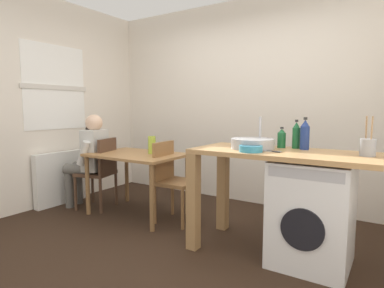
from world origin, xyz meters
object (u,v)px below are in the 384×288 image
(washing_machine, at_px, (312,213))
(bottle_squat_brown, at_px, (296,135))
(mixing_bowl, at_px, (251,148))
(vase, at_px, (152,145))
(seated_person, at_px, (89,156))
(chair_opposite, at_px, (171,177))
(chair_person_seat, at_px, (101,169))
(bottle_tall_green, at_px, (282,138))
(utensil_crock, at_px, (368,147))
(dining_table, at_px, (137,162))
(bottle_clear_small, at_px, (305,135))

(washing_machine, distance_m, bottle_squat_brown, 0.68)
(mixing_bowl, height_order, vase, mixing_bowl)
(seated_person, distance_m, washing_machine, 2.76)
(chair_opposite, height_order, vase, vase)
(chair_opposite, relative_size, bottle_squat_brown, 3.51)
(chair_person_seat, xyz_separation_m, bottle_squat_brown, (2.38, 0.16, 0.53))
(bottle_squat_brown, bearing_deg, bottle_tall_green, -170.33)
(mixing_bowl, relative_size, utensil_crock, 0.64)
(washing_machine, bearing_deg, mixing_bowl, -156.72)
(bottle_squat_brown, relative_size, mixing_bowl, 1.33)
(chair_opposite, bearing_deg, seated_person, -85.27)
(chair_opposite, height_order, washing_machine, chair_opposite)
(dining_table, height_order, vase, vase)
(bottle_clear_small, relative_size, vase, 1.35)
(bottle_tall_green, bearing_deg, bottle_squat_brown, 9.67)
(seated_person, bearing_deg, chair_person_seat, -90.00)
(chair_person_seat, distance_m, bottle_squat_brown, 2.45)
(washing_machine, xyz_separation_m, mixing_bowl, (-0.46, -0.20, 0.52))
(bottle_squat_brown, distance_m, vase, 1.70)
(chair_person_seat, relative_size, seated_person, 0.75)
(seated_person, relative_size, vase, 5.76)
(utensil_crock, bearing_deg, vase, 174.86)
(washing_machine, relative_size, vase, 4.13)
(bottle_clear_small, xyz_separation_m, vase, (-1.77, 0.06, -0.20))
(seated_person, height_order, vase, seated_person)
(chair_opposite, bearing_deg, bottle_clear_small, 86.16)
(chair_opposite, xyz_separation_m, bottle_squat_brown, (1.36, 0.03, 0.53))
(bottle_clear_small, bearing_deg, vase, 177.90)
(chair_person_seat, height_order, utensil_crock, utensil_crock)
(washing_machine, height_order, bottle_squat_brown, bottle_squat_brown)
(bottle_squat_brown, xyz_separation_m, vase, (-1.69, 0.02, -0.19))
(mixing_bowl, xyz_separation_m, vase, (-1.43, 0.45, -0.11))
(bottle_squat_brown, xyz_separation_m, mixing_bowl, (-0.25, -0.43, -0.09))
(bottle_squat_brown, relative_size, bottle_clear_small, 0.91)
(chair_person_seat, bearing_deg, seated_person, 90.00)
(seated_person, distance_m, bottle_clear_small, 2.65)
(bottle_tall_green, height_order, vase, bottle_tall_green)
(chair_opposite, bearing_deg, chair_person_seat, -86.43)
(bottle_clear_small, height_order, vase, bottle_clear_small)
(bottle_squat_brown, height_order, mixing_bowl, bottle_squat_brown)
(bottle_tall_green, xyz_separation_m, utensil_crock, (0.70, -0.16, -0.02))
(chair_person_seat, relative_size, chair_opposite, 1.00)
(dining_table, relative_size, vase, 5.28)
(seated_person, xyz_separation_m, washing_machine, (2.75, -0.03, -0.24))
(bottle_squat_brown, relative_size, utensil_crock, 0.85)
(chair_person_seat, bearing_deg, bottle_clear_small, -102.97)
(dining_table, xyz_separation_m, bottle_tall_green, (1.71, 0.06, 0.36))
(utensil_crock, xyz_separation_m, vase, (-2.26, 0.20, -0.15))
(dining_table, bearing_deg, bottle_clear_small, 1.05)
(bottle_clear_small, bearing_deg, seated_person, -176.54)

